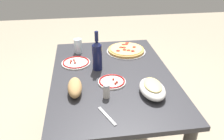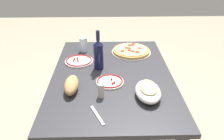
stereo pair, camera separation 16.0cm
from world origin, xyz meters
name	(u,v)px [view 2 (the right image)]	position (x,y,z in m)	size (l,w,h in m)	color
dining_table	(112,89)	(0.00, 0.00, 0.61)	(1.19, 0.83, 0.74)	#2D2D33
pepperoni_pizza	(131,51)	(0.35, -0.17, 0.76)	(0.33, 0.33, 0.03)	#B7B7BC
baked_pasta_dish	(148,91)	(-0.28, -0.21, 0.78)	(0.24, 0.15, 0.08)	white
wine_bottle	(98,54)	(0.09, 0.09, 0.86)	(0.07, 0.07, 0.29)	#141942
water_glass	(84,45)	(0.39, 0.23, 0.80)	(0.06, 0.06, 0.12)	silver
side_plate_near	(110,81)	(-0.12, 0.02, 0.75)	(0.18, 0.18, 0.02)	white
side_plate_far	(79,61)	(0.19, 0.25, 0.75)	(0.22, 0.22, 0.02)	white
bread_loaf	(71,85)	(-0.20, 0.26, 0.78)	(0.20, 0.09, 0.08)	tan
spice_shaker	(101,91)	(-0.27, 0.07, 0.78)	(0.04, 0.04, 0.09)	silver
fork_right	(97,115)	(-0.44, 0.09, 0.74)	(0.17, 0.02, 0.01)	#B7B7BC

